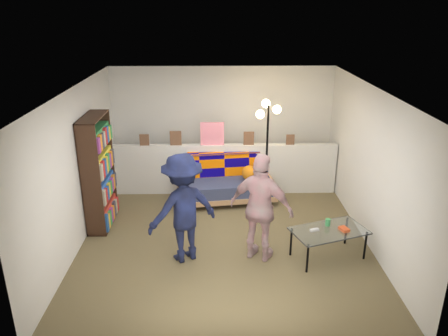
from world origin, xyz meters
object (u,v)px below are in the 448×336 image
Objects in this scene: futon_sofa at (227,182)px; floor_lamp at (267,131)px; coffee_table at (329,232)px; person_left at (183,208)px; person_right at (261,208)px; bookshelf at (99,176)px.

floor_lamp is at bearing -3.64° from futon_sofa.
person_left is (-2.13, 0.02, 0.39)m from coffee_table.
futon_sofa is at bearing -51.17° from person_right.
coffee_table is (1.46, -2.06, 0.06)m from futon_sofa.
futon_sofa is at bearing 23.33° from bookshelf.
person_left reaches higher than person_right.
person_left is (-0.68, -2.04, 0.45)m from futon_sofa.
coffee_table is 0.75× the size of person_right.
futon_sofa is 1.01× the size of bookshelf.
person_left reaches higher than coffee_table.
coffee_table is 0.63× the size of floor_lamp.
futon_sofa is 1.17× the size of person_left.
futon_sofa is at bearing 176.36° from floor_lamp.
bookshelf is 1.16× the size of person_left.
coffee_table is 0.75× the size of person_left.
person_left is at bearing -125.20° from floor_lamp.
floor_lamp reaches higher than bookshelf.
coffee_table is at bearing -54.74° from futon_sofa.
futon_sofa is 1.57× the size of coffee_table.
bookshelf is at bearing 162.57° from coffee_table.
bookshelf is 3.06m from floor_lamp.
bookshelf is 1.16× the size of person_right.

